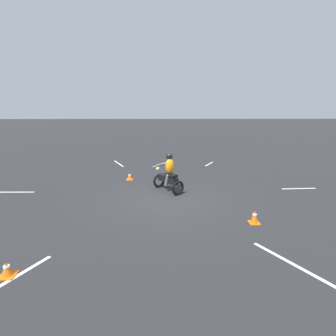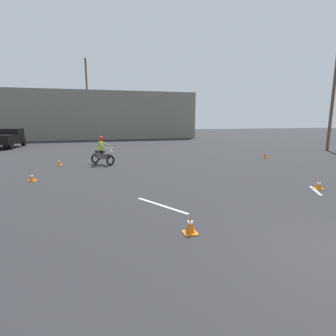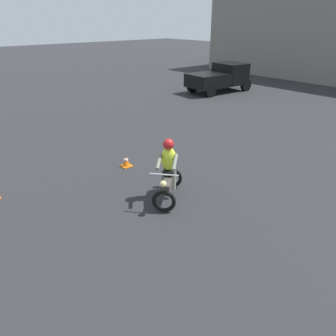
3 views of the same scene
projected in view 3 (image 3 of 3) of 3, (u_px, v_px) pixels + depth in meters
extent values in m
torus|color=black|center=(164.00, 201.00, 8.02)|extent=(0.52, 0.46, 0.60)
torus|color=black|center=(172.00, 178.00, 9.19)|extent=(0.52, 0.46, 0.60)
cube|color=#4C4742|center=(168.00, 181.00, 8.51)|extent=(0.90, 0.99, 0.28)
cube|color=black|center=(169.00, 170.00, 8.62)|extent=(0.56, 0.60, 0.10)
cylinder|color=silver|center=(164.00, 175.00, 7.77)|extent=(0.56, 0.48, 0.04)
sphere|color=#F2E08C|center=(163.00, 184.00, 7.73)|extent=(0.23, 0.23, 0.16)
ellipsoid|color=#D8F233|center=(169.00, 159.00, 8.38)|extent=(0.49, 0.47, 0.64)
cylinder|color=slate|center=(159.00, 161.00, 8.12)|extent=(0.42, 0.48, 0.27)
cylinder|color=slate|center=(175.00, 162.00, 8.06)|extent=(0.42, 0.48, 0.27)
cylinder|color=slate|center=(163.00, 179.00, 8.62)|extent=(0.25, 0.26, 0.51)
cylinder|color=slate|center=(174.00, 180.00, 8.58)|extent=(0.25, 0.26, 0.51)
sphere|color=red|center=(168.00, 144.00, 8.17)|extent=(0.39, 0.39, 0.28)
cylinder|color=black|center=(246.00, 85.00, 21.31)|extent=(0.32, 0.78, 0.76)
cylinder|color=black|center=(227.00, 81.00, 22.57)|extent=(0.32, 0.78, 0.76)
cylinder|color=black|center=(210.00, 91.00, 19.68)|extent=(0.32, 0.78, 0.76)
cylinder|color=black|center=(192.00, 86.00, 20.93)|extent=(0.32, 0.78, 0.76)
cube|color=black|center=(208.00, 80.00, 20.41)|extent=(2.11, 2.56, 0.80)
cube|color=black|center=(230.00, 73.00, 21.30)|extent=(2.04, 1.77, 1.30)
cube|color=black|center=(238.00, 67.00, 21.50)|extent=(1.70, 0.27, 0.56)
cube|color=orange|center=(126.00, 166.00, 10.62)|extent=(0.32, 0.32, 0.03)
cone|color=orange|center=(126.00, 161.00, 10.55)|extent=(0.24, 0.24, 0.32)
cylinder|color=white|center=(126.00, 160.00, 10.53)|extent=(0.13, 0.13, 0.05)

